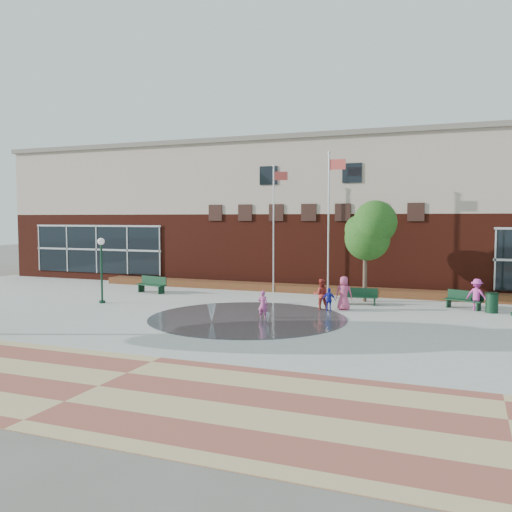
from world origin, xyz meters
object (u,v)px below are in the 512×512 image
(flagpole_right, at_px, (329,216))
(trash_can, at_px, (492,303))
(bench_left, at_px, (151,288))
(flagpole_left, at_px, (274,222))
(child_splash, at_px, (263,305))

(flagpole_right, bearing_deg, trash_can, -11.43)
(bench_left, xyz_separation_m, trash_can, (17.78, -0.09, 0.17))
(flagpole_left, distance_m, trash_can, 12.22)
(flagpole_right, distance_m, trash_can, 9.02)
(flagpole_right, height_order, child_splash, flagpole_right)
(flagpole_right, xyz_separation_m, child_splash, (-1.18, -6.88, -3.74))
(flagpole_left, bearing_deg, bench_left, -176.93)
(child_splash, bearing_deg, bench_left, -29.35)
(flagpole_right, xyz_separation_m, trash_can, (7.92, -1.89, -3.87))
(flagpole_left, bearing_deg, child_splash, -94.04)
(flagpole_left, distance_m, bench_left, 7.94)
(bench_left, xyz_separation_m, child_splash, (8.68, -5.08, 0.30))
(flagpole_left, relative_size, trash_can, 7.80)
(flagpole_left, relative_size, bench_left, 3.72)
(bench_left, distance_m, trash_can, 17.78)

